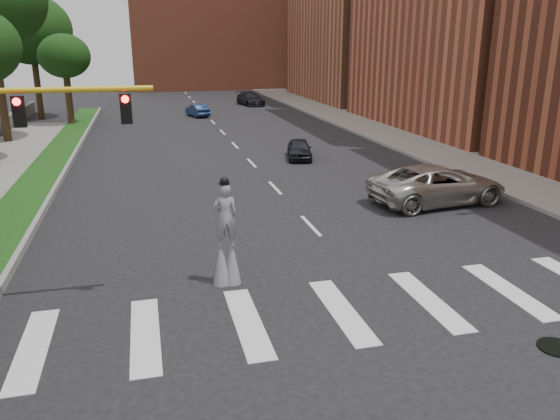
# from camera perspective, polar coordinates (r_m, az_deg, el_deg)

# --- Properties ---
(ground_plane) EXTENTS (160.00, 160.00, 0.00)m
(ground_plane) POSITION_cam_1_polar(r_m,az_deg,el_deg) (14.66, 12.66, -11.43)
(ground_plane) COLOR black
(ground_plane) RESTS_ON ground
(grass_median) EXTENTS (2.00, 60.00, 0.25)m
(grass_median) POSITION_cam_1_polar(r_m,az_deg,el_deg) (32.58, -23.29, 3.71)
(grass_median) COLOR #153E11
(grass_median) RESTS_ON ground
(median_curb) EXTENTS (0.20, 60.00, 0.28)m
(median_curb) POSITION_cam_1_polar(r_m,az_deg,el_deg) (32.42, -21.47, 3.89)
(median_curb) COLOR gray
(median_curb) RESTS_ON ground
(sidewalk_right) EXTENTS (5.00, 90.00, 0.18)m
(sidewalk_right) POSITION_cam_1_polar(r_m,az_deg,el_deg) (41.44, 12.95, 7.23)
(sidewalk_right) COLOR slate
(sidewalk_right) RESTS_ON ground
(manhole) EXTENTS (0.90, 0.90, 0.04)m
(manhole) POSITION_cam_1_polar(r_m,az_deg,el_deg) (14.78, 26.98, -12.68)
(manhole) COLOR black
(manhole) RESTS_ON ground
(building_far) EXTENTS (16.00, 22.00, 20.00)m
(building_far) POSITION_cam_1_polar(r_m,az_deg,el_deg) (71.25, 9.77, 19.39)
(building_far) COLOR #A0593B
(building_far) RESTS_ON ground
(building_backdrop) EXTENTS (26.00, 14.00, 18.00)m
(building_backdrop) POSITION_cam_1_polar(r_m,az_deg,el_deg) (90.24, -6.66, 18.36)
(building_backdrop) COLOR #A54E33
(building_backdrop) RESTS_ON ground
(stilt_performer) EXTENTS (0.84, 0.52, 3.27)m
(stilt_performer) POSITION_cam_1_polar(r_m,az_deg,el_deg) (16.02, -5.66, -3.20)
(stilt_performer) COLOR black
(stilt_performer) RESTS_ON ground
(suv_crossing) EXTENTS (6.44, 3.49, 1.72)m
(suv_crossing) POSITION_cam_1_polar(r_m,az_deg,el_deg) (25.25, 16.15, 2.59)
(suv_crossing) COLOR #B8B5AD
(suv_crossing) RESTS_ON ground
(car_near) EXTENTS (2.16, 3.77, 1.21)m
(car_near) POSITION_cam_1_polar(r_m,az_deg,el_deg) (33.87, 2.03, 6.40)
(car_near) COLOR black
(car_near) RESTS_ON ground
(car_mid) EXTENTS (2.16, 3.86, 1.20)m
(car_mid) POSITION_cam_1_polar(r_m,az_deg,el_deg) (54.21, -8.62, 10.27)
(car_mid) COLOR #16294E
(car_mid) RESTS_ON ground
(car_far) EXTENTS (2.95, 5.22, 1.43)m
(car_far) POSITION_cam_1_polar(r_m,az_deg,el_deg) (63.67, -3.11, 11.53)
(car_far) COLOR black
(car_far) RESTS_ON ground
(tree_5) EXTENTS (7.25, 7.25, 11.08)m
(tree_5) POSITION_cam_1_polar(r_m,az_deg,el_deg) (56.18, -24.63, 16.75)
(tree_5) COLOR black
(tree_5) RESTS_ON ground
(tree_6) EXTENTS (4.24, 4.24, 7.62)m
(tree_6) POSITION_cam_1_polar(r_m,az_deg,el_deg) (50.23, -21.62, 14.65)
(tree_6) COLOR black
(tree_6) RESTS_ON ground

